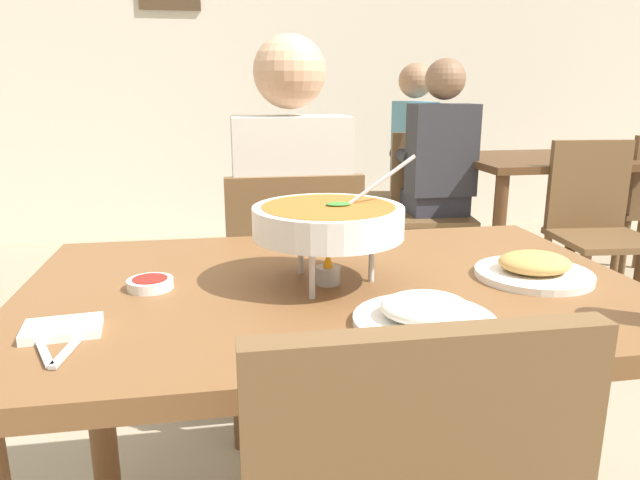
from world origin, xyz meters
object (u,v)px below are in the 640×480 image
(dining_table_main, at_px, (332,336))
(chair_diner_main, at_px, (292,289))
(patron_bg_left, at_px, (419,152))
(dining_table_far, at_px, (545,181))
(chair_bg_middle, at_px, (428,201))
(curry_bowl, at_px, (328,222))
(appetizer_plate, at_px, (534,269))
(patron_bg_middle, at_px, (438,162))
(sauce_dish, at_px, (150,283))
(diner_main, at_px, (290,217))
(chair_bg_left, at_px, (413,187))
(chair_bg_right, at_px, (596,220))
(rice_plate, at_px, (425,315))

(dining_table_main, relative_size, chair_diner_main, 1.38)
(patron_bg_left, bearing_deg, dining_table_far, -44.78)
(chair_bg_middle, xyz_separation_m, patron_bg_left, (0.09, 0.47, 0.24))
(chair_diner_main, xyz_separation_m, curry_bowl, (-0.01, -0.71, 0.39))
(appetizer_plate, xyz_separation_m, patron_bg_left, (0.65, 2.61, -0.04))
(chair_bg_middle, xyz_separation_m, patron_bg_middle, (0.02, -0.08, 0.24))
(dining_table_main, height_order, sauce_dish, sauce_dish)
(curry_bowl, bearing_deg, chair_bg_middle, 64.75)
(appetizer_plate, distance_m, sauce_dish, 0.79)
(dining_table_main, height_order, diner_main, diner_main)
(dining_table_main, distance_m, chair_bg_left, 2.78)
(dining_table_main, distance_m, chair_diner_main, 0.71)
(dining_table_far, relative_size, chair_bg_left, 1.11)
(chair_bg_middle, distance_m, chair_bg_right, 0.91)
(rice_plate, height_order, patron_bg_left, patron_bg_left)
(rice_plate, distance_m, chair_bg_middle, 2.51)
(patron_bg_middle, bearing_deg, patron_bg_left, 82.45)
(chair_diner_main, bearing_deg, diner_main, 90.00)
(patron_bg_left, distance_m, patron_bg_middle, 0.55)
(curry_bowl, bearing_deg, patron_bg_middle, 63.46)
(chair_diner_main, height_order, chair_bg_left, same)
(curry_bowl, height_order, sauce_dish, curry_bowl)
(diner_main, bearing_deg, dining_table_main, -90.00)
(rice_plate, distance_m, chair_bg_left, 2.99)
(dining_table_main, bearing_deg, chair_bg_right, 41.79)
(chair_bg_left, distance_m, patron_bg_middle, 0.61)
(chair_bg_right, xyz_separation_m, patron_bg_left, (-0.56, 1.11, 0.24))
(dining_table_far, relative_size, patron_bg_middle, 0.76)
(chair_bg_right, height_order, patron_bg_middle, patron_bg_middle)
(dining_table_far, height_order, patron_bg_middle, patron_bg_middle)
(dining_table_far, distance_m, chair_bg_left, 0.85)
(patron_bg_left, bearing_deg, appetizer_plate, -104.06)
(sauce_dish, height_order, chair_bg_right, chair_bg_right)
(patron_bg_left, relative_size, patron_bg_middle, 1.00)
(chair_diner_main, height_order, sauce_dish, chair_diner_main)
(rice_plate, relative_size, appetizer_plate, 1.00)
(chair_diner_main, bearing_deg, patron_bg_left, 60.10)
(appetizer_plate, height_order, chair_bg_right, chair_bg_right)
(dining_table_main, height_order, dining_table_far, same)
(curry_bowl, bearing_deg, diner_main, 89.16)
(sauce_dish, distance_m, chair_bg_middle, 2.48)
(sauce_dish, xyz_separation_m, patron_bg_left, (1.44, 2.54, -0.03))
(curry_bowl, distance_m, sauce_dish, 0.37)
(rice_plate, distance_m, chair_bg_right, 2.30)
(curry_bowl, relative_size, chair_bg_right, 0.37)
(curry_bowl, xyz_separation_m, patron_bg_left, (1.08, 2.57, -0.15))
(chair_bg_left, relative_size, patron_bg_left, 0.69)
(dining_table_main, xyz_separation_m, diner_main, (0.00, 0.73, 0.10))
(diner_main, relative_size, curry_bowl, 3.94)
(dining_table_far, xyz_separation_m, chair_bg_right, (-0.02, -0.53, -0.12))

